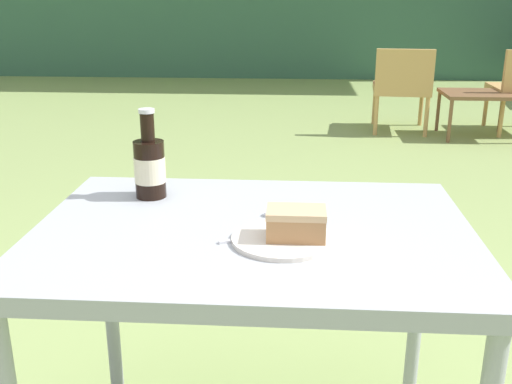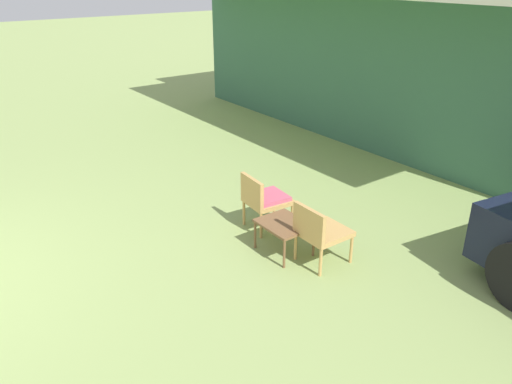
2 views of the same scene
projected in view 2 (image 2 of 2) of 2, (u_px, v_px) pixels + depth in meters
cabin_building at (410, 43)px, 10.06m from camera, size 8.97×5.01×3.38m
wicker_chair_cushioned at (264, 198)px, 6.33m from camera, size 0.53×0.57×0.74m
wicker_chair_plain at (319, 230)px, 5.55m from camera, size 0.49×0.53×0.74m
garden_side_table at (284, 226)px, 5.81m from camera, size 0.60×0.49×0.38m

